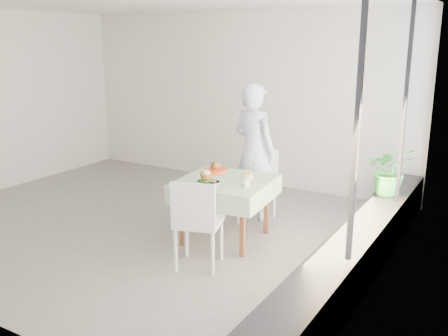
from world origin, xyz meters
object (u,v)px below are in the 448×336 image
Objects in this scene: chair_near at (199,240)px; main_dish at (207,178)px; diner at (254,152)px; juice_cup_orange at (250,176)px; potted_plant at (390,170)px; chair_far at (257,200)px; cafe_table at (225,203)px.

chair_near reaches higher than main_dish.
diner is 7.50× the size of juice_cup_orange.
potted_plant reaches higher than chair_near.
chair_far is 0.52× the size of diner.
diner is at bearing 95.14° from cafe_table.
chair_near reaches higher than chair_far.
main_dish is 0.49m from juice_cup_orange.
chair_far is 3.90× the size of juice_cup_orange.
chair_far is 0.86m from juice_cup_orange.
main_dish reaches higher than cafe_table.
chair_far reaches higher than cafe_table.
diner is (-0.11, 0.11, 0.62)m from chair_far.
diner is at bearing 87.59° from main_dish.
chair_far is 3.33× the size of main_dish.
chair_near is (0.11, -1.55, 0.01)m from chair_far.
potted_plant is at bearing 53.33° from chair_near.
cafe_table is at bearing -157.53° from juice_cup_orange.
diner is (-0.22, 1.67, 0.61)m from chair_near.
cafe_table is 1.21× the size of chair_far.
diner is 6.40× the size of main_dish.
juice_cup_orange is (0.12, 0.90, 0.50)m from chair_near.
cafe_table is 1.85× the size of potted_plant.
chair_far is 1.53× the size of potted_plant.
chair_far is 1.72m from potted_plant.
chair_far is (0.03, 0.76, -0.17)m from cafe_table.
juice_cup_orange is (0.26, 0.11, 0.34)m from cafe_table.
potted_plant is at bearing 36.40° from cafe_table.
chair_near reaches higher than cafe_table.
potted_plant is at bearing -155.88° from diner.
juice_cup_orange is 0.39× the size of potted_plant.
potted_plant is at bearing 38.63° from main_dish.
potted_plant reaches higher than main_dish.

